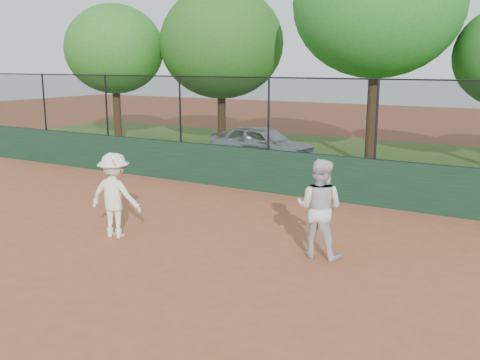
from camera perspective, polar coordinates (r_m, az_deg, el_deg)
The scene contains 10 objects.
ground at distance 10.07m, azimuth -10.39°, elevation -8.52°, with size 80.00×80.00×0.00m, color #9C5132.
back_wall at distance 14.79m, azimuth 4.71°, elevation 0.78°, with size 26.00×0.20×1.20m, color #183522.
grass_strip at distance 20.40m, azimuth 11.97°, elevation 2.03°, with size 36.00×12.00×0.01m, color #37591C.
parked_car at distance 19.63m, azimuth 2.36°, elevation 3.89°, with size 1.59×3.96×1.35m, color silver.
player_second at distance 10.00m, azimuth 8.44°, elevation -3.01°, with size 0.90×0.70×1.86m, color silver.
player_main at distance 11.35m, azimuth -13.20°, elevation -1.59°, with size 1.24×0.84×1.77m.
fence_assembly at distance 14.57m, azimuth 4.73°, elevation 7.10°, with size 26.00×0.06×2.00m.
tree_0 at distance 25.37m, azimuth -13.28°, elevation 13.41°, with size 4.59×4.18×6.17m.
tree_1 at distance 23.11m, azimuth -2.03°, elevation 14.36°, with size 5.34×4.86×6.69m.
tree_2 at distance 19.24m, azimuth 14.47°, elevation 17.82°, with size 5.76×5.24×8.02m.
Camera 1 is at (6.20, -7.10, 3.55)m, focal length 40.00 mm.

